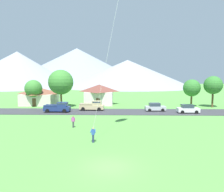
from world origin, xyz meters
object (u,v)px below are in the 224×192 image
tree_center (61,82)px  tree_right_of_center (192,88)px  house_leftmost (99,94)px  tree_left_of_center (33,89)px  house_left_center (40,96)px  parked_car_white_mid_west (188,109)px  pickup_truck_navy_east_side (58,107)px  watcher_person (73,121)px  pickup_truck_sand_west_side (92,106)px  parked_car_silver_west_end (155,107)px  tree_near_left (213,85)px

tree_center → tree_right_of_center: bearing=4.9°
house_leftmost → tree_left_of_center: tree_left_of_center is taller
house_left_center → parked_car_white_mid_west: 36.30m
pickup_truck_navy_east_side → watcher_person: pickup_truck_navy_east_side is taller
parked_car_white_mid_west → watcher_person: 23.71m
tree_left_of_center → pickup_truck_sand_west_side: (14.98, -5.78, -3.30)m
house_left_center → parked_car_white_mid_west: house_left_center is taller
house_left_center → pickup_truck_navy_east_side: bearing=-56.1°
house_leftmost → parked_car_silver_west_end: 16.78m
pickup_truck_sand_west_side → watcher_person: (-0.90, -15.38, -0.18)m
tree_near_left → tree_left_of_center: tree_near_left is taller
tree_near_left → pickup_truck_sand_west_side: tree_near_left is taller
tree_center → tree_near_left: bearing=2.3°
house_leftmost → watcher_person: size_ratio=4.75×
tree_center → watcher_person: 21.49m
tree_near_left → pickup_truck_navy_east_side: 35.81m
tree_center → pickup_truck_navy_east_side: 8.50m
tree_center → pickup_truck_navy_east_side: bearing=-80.6°
house_left_center → parked_car_white_mid_west: (34.09, -12.38, -1.40)m
parked_car_white_mid_west → pickup_truck_sand_west_side: pickup_truck_sand_west_side is taller
parked_car_silver_west_end → tree_left_of_center: bearing=167.1°
house_leftmost → tree_near_left: tree_near_left is taller
tree_center → parked_car_silver_west_end: tree_center is taller
tree_near_left → pickup_truck_sand_west_side: size_ratio=1.40×
tree_near_left → parked_car_silver_west_end: (-14.64, -6.44, -4.36)m
house_leftmost → parked_car_silver_west_end: bearing=-40.7°
house_left_center → tree_left_of_center: size_ratio=1.34×
pickup_truck_sand_west_side → house_left_center: bearing=147.4°
house_leftmost → parked_car_white_mid_west: 22.93m
tree_right_of_center → watcher_person: size_ratio=3.93×
tree_left_of_center → parked_car_white_mid_west: 35.52m
house_left_center → tree_left_of_center: bearing=-92.6°
parked_car_silver_west_end → tree_center: bearing=166.7°
tree_near_left → tree_left_of_center: size_ratio=1.14×
pickup_truck_sand_west_side → watcher_person: pickup_truck_sand_west_side is taller
house_left_center → watcher_person: bearing=-60.7°
tree_left_of_center → pickup_truck_navy_east_side: size_ratio=1.24×
house_leftmost → house_left_center: bearing=-177.2°
tree_right_of_center → pickup_truck_sand_west_side: (-23.30, -6.96, -3.44)m
pickup_truck_sand_west_side → tree_right_of_center: bearing=16.6°
tree_left_of_center → parked_car_white_mid_west: (34.26, -8.71, -3.49)m
parked_car_white_mid_west → watcher_person: bearing=-148.3°
watcher_person → pickup_truck_navy_east_side: bearing=114.4°
house_leftmost → tree_near_left: 27.75m
house_left_center → parked_car_silver_west_end: 29.83m
house_left_center → pickup_truck_navy_east_side: 14.54m
tree_center → pickup_truck_sand_west_side: bearing=-28.8°
house_left_center → tree_left_of_center: (-0.17, -3.68, 2.09)m
tree_center → house_left_center: bearing=143.5°
tree_left_of_center → parked_car_white_mid_west: bearing=-14.3°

